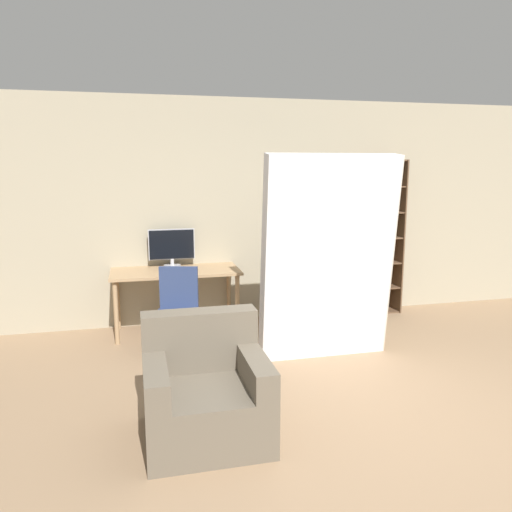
# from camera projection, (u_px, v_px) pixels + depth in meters

# --- Properties ---
(ground_plane) EXTENTS (16.00, 16.00, 0.00)m
(ground_plane) POSITION_uv_depth(u_px,v_px,m) (405.00, 438.00, 3.54)
(ground_plane) COLOR #937556
(wall_back) EXTENTS (8.00, 0.06, 2.70)m
(wall_back) POSITION_uv_depth(u_px,v_px,m) (282.00, 211.00, 6.24)
(wall_back) COLOR tan
(wall_back) RESTS_ON ground
(desk) EXTENTS (1.45, 0.66, 0.73)m
(desk) POSITION_uv_depth(u_px,v_px,m) (176.00, 278.00, 5.71)
(desk) COLOR tan
(desk) RESTS_ON ground
(monitor) EXTENTS (0.54, 0.20, 0.45)m
(monitor) POSITION_uv_depth(u_px,v_px,m) (172.00, 246.00, 5.85)
(monitor) COLOR #B7B7BC
(monitor) RESTS_ON desk
(office_chair) EXTENTS (0.54, 0.54, 0.89)m
(office_chair) POSITION_uv_depth(u_px,v_px,m) (177.00, 322.00, 5.04)
(office_chair) COLOR #4C4C51
(office_chair) RESTS_ON ground
(bookshelf) EXTENTS (0.67, 0.30, 1.98)m
(bookshelf) POSITION_uv_depth(u_px,v_px,m) (369.00, 240.00, 6.43)
(bookshelf) COLOR brown
(bookshelf) RESTS_ON ground
(mattress_near) EXTENTS (1.31, 0.40, 2.02)m
(mattress_near) POSITION_uv_depth(u_px,v_px,m) (329.00, 259.00, 4.85)
(mattress_near) COLOR silver
(mattress_near) RESTS_ON ground
(armchair) EXTENTS (0.85, 0.80, 0.85)m
(armchair) POSITION_uv_depth(u_px,v_px,m) (205.00, 392.00, 3.55)
(armchair) COLOR #665B4C
(armchair) RESTS_ON ground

